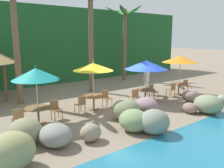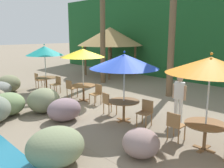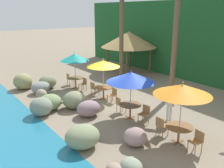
{
  "view_description": "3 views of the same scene",
  "coord_description": "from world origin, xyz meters",
  "px_view_note": "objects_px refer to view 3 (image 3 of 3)",
  "views": [
    {
      "loc": [
        -8.11,
        -9.64,
        3.66
      ],
      "look_at": [
        -0.43,
        0.19,
        1.22
      ],
      "focal_mm": 38.58,
      "sensor_mm": 36.0,
      "label": 1
    },
    {
      "loc": [
        7.33,
        -6.34,
        3.08
      ],
      "look_at": [
        0.36,
        0.25,
        1.08
      ],
      "focal_mm": 39.16,
      "sensor_mm": 36.0,
      "label": 2
    },
    {
      "loc": [
        10.2,
        -7.96,
        5.22
      ],
      "look_at": [
        -0.5,
        0.1,
        1.22
      ],
      "focal_mm": 39.69,
      "sensor_mm": 36.0,
      "label": 3
    }
  ],
  "objects_px": {
    "chair_orange_seaward": "(197,140)",
    "dining_table_yellow": "(103,89)",
    "umbrella_yellow": "(103,63)",
    "dining_table_teal": "(76,79)",
    "palm_tree_nearest": "(121,20)",
    "chair_teal_seaward": "(83,83)",
    "chair_orange_inland": "(161,125)",
    "umbrella_blue": "(131,77)",
    "palm_tree_second": "(176,25)",
    "chair_blue_inland": "(120,103)",
    "chair_yellow_seaward": "(113,94)",
    "umbrella_orange": "(182,90)",
    "dining_table_blue": "(130,107)",
    "dining_table_orange": "(179,129)",
    "chair_blue_seaward": "(145,113)",
    "chair_yellow_inland": "(94,88)",
    "waiter_in_white": "(170,102)",
    "chair_teal_inland": "(69,78)",
    "umbrella_teal": "(75,57)",
    "palapa_hut": "(129,39)"
  },
  "relations": [
    {
      "from": "chair_blue_seaward",
      "to": "palapa_hut",
      "type": "xyz_separation_m",
      "value": [
        -8.34,
        6.12,
        2.33
      ]
    },
    {
      "from": "chair_blue_seaward",
      "to": "umbrella_orange",
      "type": "xyz_separation_m",
      "value": [
        2.2,
        -0.23,
        1.78
      ]
    },
    {
      "from": "palm_tree_nearest",
      "to": "chair_teal_seaward",
      "type": "bearing_deg",
      "value": -82.87
    },
    {
      "from": "dining_table_teal",
      "to": "chair_orange_inland",
      "type": "xyz_separation_m",
      "value": [
        8.32,
        -0.45,
        -0.1
      ]
    },
    {
      "from": "chair_teal_inland",
      "to": "chair_orange_inland",
      "type": "relative_size",
      "value": 1.0
    },
    {
      "from": "umbrella_teal",
      "to": "chair_blue_inland",
      "type": "relative_size",
      "value": 2.9
    },
    {
      "from": "chair_blue_seaward",
      "to": "chair_orange_inland",
      "type": "height_order",
      "value": "same"
    },
    {
      "from": "dining_table_yellow",
      "to": "palm_tree_second",
      "type": "xyz_separation_m",
      "value": [
        2.25,
        3.61,
        3.8
      ]
    },
    {
      "from": "umbrella_blue",
      "to": "chair_yellow_seaward",
      "type": "bearing_deg",
      "value": 163.96
    },
    {
      "from": "umbrella_teal",
      "to": "palm_tree_nearest",
      "type": "relative_size",
      "value": 0.38
    },
    {
      "from": "chair_blue_inland",
      "to": "chair_orange_seaward",
      "type": "relative_size",
      "value": 1.0
    },
    {
      "from": "chair_blue_inland",
      "to": "chair_blue_seaward",
      "type": "bearing_deg",
      "value": 5.88
    },
    {
      "from": "dining_table_yellow",
      "to": "umbrella_yellow",
      "type": "bearing_deg",
      "value": 180.0
    },
    {
      "from": "dining_table_blue",
      "to": "dining_table_orange",
      "type": "relative_size",
      "value": 1.0
    },
    {
      "from": "dining_table_yellow",
      "to": "chair_yellow_seaward",
      "type": "xyz_separation_m",
      "value": [
        0.85,
        0.09,
        -0.1
      ]
    },
    {
      "from": "umbrella_yellow",
      "to": "dining_table_orange",
      "type": "height_order",
      "value": "umbrella_yellow"
    },
    {
      "from": "umbrella_yellow",
      "to": "chair_blue_inland",
      "type": "height_order",
      "value": "umbrella_yellow"
    },
    {
      "from": "dining_table_teal",
      "to": "chair_blue_seaward",
      "type": "bearing_deg",
      "value": -0.85
    },
    {
      "from": "chair_orange_seaward",
      "to": "dining_table_yellow",
      "type": "bearing_deg",
      "value": 175.12
    },
    {
      "from": "chair_blue_inland",
      "to": "umbrella_orange",
      "type": "distance_m",
      "value": 4.27
    },
    {
      "from": "chair_yellow_inland",
      "to": "waiter_in_white",
      "type": "distance_m",
      "value": 5.49
    },
    {
      "from": "dining_table_orange",
      "to": "umbrella_yellow",
      "type": "bearing_deg",
      "value": 174.48
    },
    {
      "from": "dining_table_teal",
      "to": "umbrella_yellow",
      "type": "relative_size",
      "value": 0.44
    },
    {
      "from": "chair_yellow_inland",
      "to": "palm_tree_nearest",
      "type": "relative_size",
      "value": 0.13
    },
    {
      "from": "dining_table_yellow",
      "to": "palapa_hut",
      "type": "relative_size",
      "value": 0.23
    },
    {
      "from": "palm_tree_nearest",
      "to": "palm_tree_second",
      "type": "height_order",
      "value": "palm_tree_second"
    },
    {
      "from": "palm_tree_nearest",
      "to": "umbrella_orange",
      "type": "bearing_deg",
      "value": -24.87
    },
    {
      "from": "chair_yellow_inland",
      "to": "umbrella_blue",
      "type": "distance_m",
      "value": 4.32
    },
    {
      "from": "dining_table_yellow",
      "to": "chair_yellow_inland",
      "type": "height_order",
      "value": "chair_yellow_inland"
    },
    {
      "from": "umbrella_orange",
      "to": "palm_tree_nearest",
      "type": "height_order",
      "value": "palm_tree_nearest"
    },
    {
      "from": "chair_yellow_seaward",
      "to": "dining_table_orange",
      "type": "bearing_deg",
      "value": -7.33
    },
    {
      "from": "umbrella_teal",
      "to": "chair_yellow_seaward",
      "type": "relative_size",
      "value": 2.9
    },
    {
      "from": "chair_orange_seaward",
      "to": "chair_yellow_seaward",
      "type": "bearing_deg",
      "value": 173.64
    },
    {
      "from": "umbrella_yellow",
      "to": "chair_orange_seaward",
      "type": "bearing_deg",
      "value": -4.88
    },
    {
      "from": "umbrella_blue",
      "to": "chair_orange_inland",
      "type": "xyz_separation_m",
      "value": [
        2.18,
        -0.14,
        -1.63
      ]
    },
    {
      "from": "umbrella_orange",
      "to": "palm_tree_nearest",
      "type": "distance_m",
      "value": 9.93
    },
    {
      "from": "dining_table_yellow",
      "to": "chair_yellow_inland",
      "type": "relative_size",
      "value": 1.26
    },
    {
      "from": "umbrella_blue",
      "to": "palm_tree_second",
      "type": "bearing_deg",
      "value": 101.99
    },
    {
      "from": "dining_table_yellow",
      "to": "umbrella_blue",
      "type": "relative_size",
      "value": 0.44
    },
    {
      "from": "chair_yellow_seaward",
      "to": "palm_tree_nearest",
      "type": "bearing_deg",
      "value": 135.62
    },
    {
      "from": "umbrella_yellow",
      "to": "chair_blue_inland",
      "type": "bearing_deg",
      "value": -13.34
    },
    {
      "from": "chair_yellow_inland",
      "to": "palm_tree_nearest",
      "type": "distance_m",
      "value": 5.68
    },
    {
      "from": "dining_table_teal",
      "to": "chair_yellow_seaward",
      "type": "height_order",
      "value": "chair_yellow_seaward"
    },
    {
      "from": "dining_table_orange",
      "to": "palm_tree_nearest",
      "type": "xyz_separation_m",
      "value": [
        -8.77,
        4.07,
        3.91
      ]
    },
    {
      "from": "umbrella_teal",
      "to": "chair_orange_inland",
      "type": "height_order",
      "value": "umbrella_teal"
    },
    {
      "from": "umbrella_teal",
      "to": "chair_orange_inland",
      "type": "xyz_separation_m",
      "value": [
        8.32,
        -0.45,
        -1.66
      ]
    },
    {
      "from": "chair_blue_seaward",
      "to": "chair_blue_inland",
      "type": "relative_size",
      "value": 1.0
    },
    {
      "from": "chair_teal_seaward",
      "to": "palm_tree_second",
      "type": "bearing_deg",
      "value": 40.36
    },
    {
      "from": "chair_yellow_inland",
      "to": "palapa_hut",
      "type": "relative_size",
      "value": 0.18
    },
    {
      "from": "umbrella_yellow",
      "to": "dining_table_orange",
      "type": "relative_size",
      "value": 2.29
    }
  ]
}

